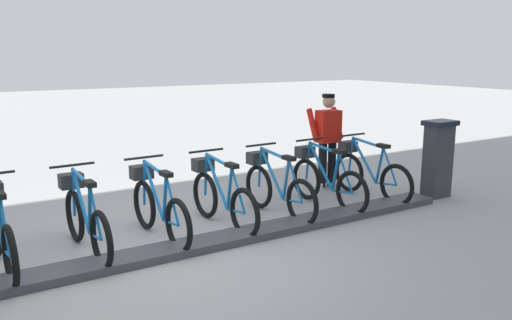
# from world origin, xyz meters

# --- Properties ---
(ground_plane) EXTENTS (60.00, 60.00, 0.00)m
(ground_plane) POSITION_xyz_m (0.00, 0.00, 0.00)
(ground_plane) COLOR #A6A5A2
(dock_rail_base) EXTENTS (0.44, 9.07, 0.10)m
(dock_rail_base) POSITION_xyz_m (0.00, 0.00, 0.05)
(dock_rail_base) COLOR #47474C
(dock_rail_base) RESTS_ON ground
(payment_kiosk) EXTENTS (0.36, 0.52, 1.28)m
(payment_kiosk) POSITION_xyz_m (0.05, -4.92, 0.67)
(payment_kiosk) COLOR #38383D
(payment_kiosk) RESTS_ON ground
(bike_docked_0) EXTENTS (1.72, 0.54, 1.02)m
(bike_docked_0) POSITION_xyz_m (0.62, -3.93, 0.43)
(bike_docked_0) COLOR black
(bike_docked_0) RESTS_ON ground
(bike_docked_1) EXTENTS (1.72, 0.54, 1.02)m
(bike_docked_1) POSITION_xyz_m (0.62, -3.01, 0.43)
(bike_docked_1) COLOR black
(bike_docked_1) RESTS_ON ground
(bike_docked_2) EXTENTS (1.72, 0.54, 1.02)m
(bike_docked_2) POSITION_xyz_m (0.62, -2.09, 0.43)
(bike_docked_2) COLOR black
(bike_docked_2) RESTS_ON ground
(bike_docked_3) EXTENTS (1.72, 0.54, 1.02)m
(bike_docked_3) POSITION_xyz_m (0.62, -1.17, 0.43)
(bike_docked_3) COLOR black
(bike_docked_3) RESTS_ON ground
(bike_docked_4) EXTENTS (1.72, 0.54, 1.02)m
(bike_docked_4) POSITION_xyz_m (0.62, -0.26, 0.43)
(bike_docked_4) COLOR black
(bike_docked_4) RESTS_ON ground
(bike_docked_5) EXTENTS (1.72, 0.54, 1.02)m
(bike_docked_5) POSITION_xyz_m (0.62, 0.66, 0.43)
(bike_docked_5) COLOR black
(bike_docked_5) RESTS_ON ground
(bike_docked_6) EXTENTS (1.72, 0.54, 1.02)m
(bike_docked_6) POSITION_xyz_m (0.62, 1.58, 0.43)
(bike_docked_6) COLOR black
(bike_docked_6) RESTS_ON ground
(worker_near_rack) EXTENTS (0.49, 0.64, 1.66)m
(worker_near_rack) POSITION_xyz_m (1.49, -3.76, 0.91)
(worker_near_rack) COLOR white
(worker_near_rack) RESTS_ON ground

